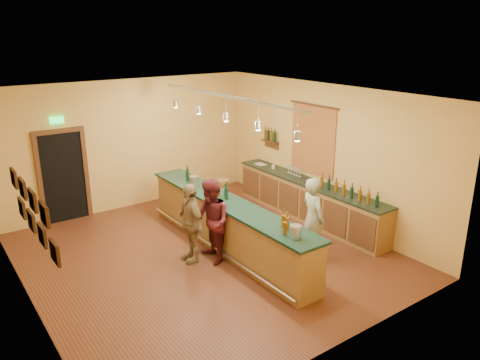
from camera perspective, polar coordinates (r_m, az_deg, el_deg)
floor at (r=9.55m, az=-4.19°, el=-9.11°), size 7.00×7.00×0.00m
ceiling at (r=8.58m, az=-4.68°, el=10.28°), size 6.50×7.00×0.02m
wall_back at (r=11.96m, az=-13.22°, el=4.26°), size 6.50×0.02×3.20m
wall_front at (r=6.41m, az=12.28°, el=-7.80°), size 6.50×0.02×3.20m
wall_left at (r=7.87m, az=-25.11°, el=-4.20°), size 0.02×7.00×3.20m
wall_right at (r=10.90m, az=10.34°, el=3.13°), size 0.02×7.00×3.20m
doorway at (r=11.55m, az=-20.76°, el=0.62°), size 1.15×0.09×2.48m
tapestry at (r=11.10m, az=8.86°, el=4.80°), size 0.03×1.40×1.60m
bottle_shelf at (r=12.19m, az=3.69°, el=5.27°), size 0.17×0.55×0.54m
picture_grid at (r=7.06m, az=-23.95°, el=-3.44°), size 0.06×2.20×0.70m
back_counter at (r=11.16m, az=8.36°, el=-2.41°), size 0.60×4.55×1.27m
tasting_bar at (r=9.54m, az=-1.60°, el=-5.07°), size 0.73×5.10×1.38m
pendant_track at (r=8.89m, az=-1.73°, el=9.18°), size 0.11×4.60×0.50m
bartender at (r=9.21m, az=8.85°, el=-4.66°), size 0.46×0.65×1.66m
customer_a at (r=8.96m, az=-3.51°, el=-5.13°), size 0.74×0.89×1.66m
customer_b at (r=9.07m, az=-6.04°, el=-5.19°), size 0.47×0.95×1.58m
bar_stool at (r=12.00m, az=-2.05°, el=-0.64°), size 0.32×0.32×0.65m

